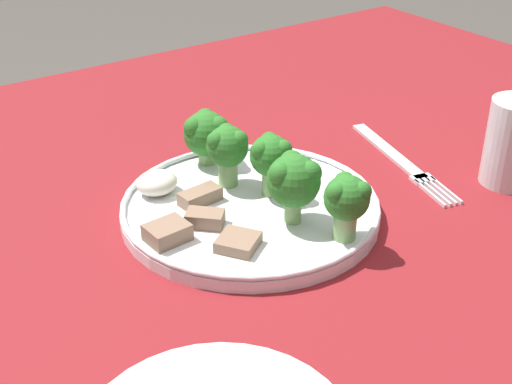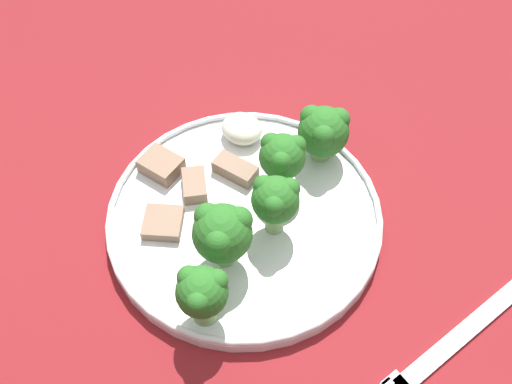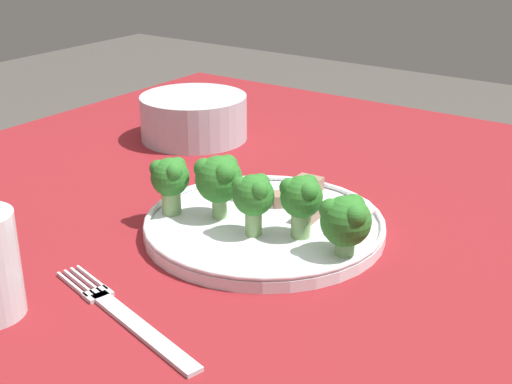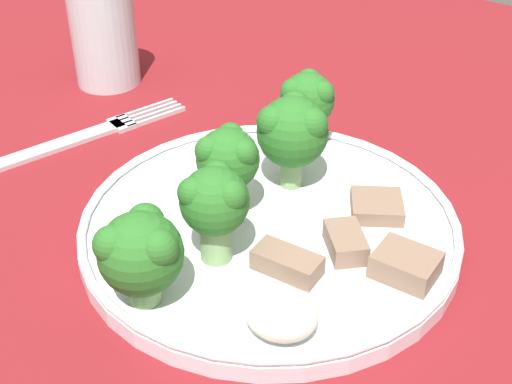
{
  "view_description": "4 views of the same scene",
  "coord_description": "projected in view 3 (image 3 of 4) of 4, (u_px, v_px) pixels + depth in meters",
  "views": [
    {
      "loc": [
        0.41,
        0.48,
        1.12
      ],
      "look_at": [
        0.07,
        -0.0,
        0.79
      ],
      "focal_mm": 50.0,
      "sensor_mm": 36.0,
      "label": 1
    },
    {
      "loc": [
        -0.14,
        0.22,
        1.23
      ],
      "look_at": [
        0.06,
        -0.04,
        0.77
      ],
      "focal_mm": 42.0,
      "sensor_mm": 36.0,
      "label": 2
    },
    {
      "loc": [
        -0.51,
        -0.41,
        1.08
      ],
      "look_at": [
        0.05,
        -0.01,
        0.8
      ],
      "focal_mm": 50.0,
      "sensor_mm": 36.0,
      "label": 3
    },
    {
      "loc": [
        0.29,
        -0.33,
        1.06
      ],
      "look_at": [
        0.04,
        -0.01,
        0.77
      ],
      "focal_mm": 50.0,
      "sensor_mm": 36.0,
      "label": 4
    }
  ],
  "objects": [
    {
      "name": "meat_slice_middle_slice",
      "position": [
        306.0,
        186.0,
        0.84
      ],
      "size": [
        0.04,
        0.03,
        0.02
      ],
      "color": "#846651",
      "rests_on": "dinner_plate"
    },
    {
      "name": "broccoli_floret_center_left",
      "position": [
        302.0,
        198.0,
        0.71
      ],
      "size": [
        0.04,
        0.04,
        0.07
      ],
      "color": "#7FA866",
      "rests_on": "dinner_plate"
    },
    {
      "name": "broccoli_floret_front_left",
      "position": [
        346.0,
        220.0,
        0.68
      ],
      "size": [
        0.05,
        0.05,
        0.06
      ],
      "color": "#7FA866",
      "rests_on": "dinner_plate"
    },
    {
      "name": "cream_bowl",
      "position": [
        194.0,
        118.0,
        1.05
      ],
      "size": [
        0.16,
        0.16,
        0.07
      ],
      "color": "#B7BCC6",
      "rests_on": "table"
    },
    {
      "name": "sauce_dollop",
      "position": [
        356.0,
        209.0,
        0.76
      ],
      "size": [
        0.04,
        0.04,
        0.02
      ],
      "color": "silver",
      "rests_on": "dinner_plate"
    },
    {
      "name": "broccoli_floret_back_left",
      "position": [
        219.0,
        178.0,
        0.76
      ],
      "size": [
        0.05,
        0.05,
        0.07
      ],
      "color": "#7FA866",
      "rests_on": "dinner_plate"
    },
    {
      "name": "meat_slice_front_slice",
      "position": [
        310.0,
        212.0,
        0.77
      ],
      "size": [
        0.04,
        0.02,
        0.01
      ],
      "color": "#846651",
      "rests_on": "dinner_plate"
    },
    {
      "name": "meat_slice_rear_slice",
      "position": [
        250.0,
        192.0,
        0.83
      ],
      "size": [
        0.05,
        0.05,
        0.01
      ],
      "color": "#846651",
      "rests_on": "dinner_plate"
    },
    {
      "name": "dinner_plate",
      "position": [
        264.0,
        225.0,
        0.76
      ],
      "size": [
        0.26,
        0.26,
        0.02
      ],
      "color": "white",
      "rests_on": "table"
    },
    {
      "name": "broccoli_floret_near_rim_left",
      "position": [
        253.0,
        196.0,
        0.72
      ],
      "size": [
        0.04,
        0.04,
        0.07
      ],
      "color": "#7FA866",
      "rests_on": "dinner_plate"
    },
    {
      "name": "fork",
      "position": [
        125.0,
        316.0,
        0.61
      ],
      "size": [
        0.07,
        0.21,
        0.0
      ],
      "color": "silver",
      "rests_on": "table"
    },
    {
      "name": "table",
      "position": [
        217.0,
        328.0,
        0.77
      ],
      "size": [
        1.22,
        1.04,
        0.75
      ],
      "color": "maroon",
      "rests_on": "ground_plane"
    },
    {
      "name": "broccoli_floret_center_back",
      "position": [
        170.0,
        178.0,
        0.77
      ],
      "size": [
        0.04,
        0.04,
        0.06
      ],
      "color": "#7FA866",
      "rests_on": "dinner_plate"
    },
    {
      "name": "meat_slice_edge_slice",
      "position": [
        288.0,
        199.0,
        0.8
      ],
      "size": [
        0.04,
        0.04,
        0.01
      ],
      "color": "#846651",
      "rests_on": "dinner_plate"
    }
  ]
}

